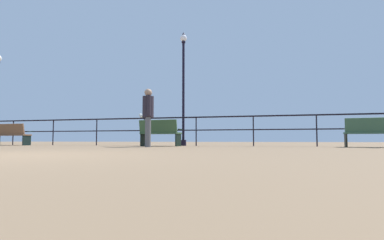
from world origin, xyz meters
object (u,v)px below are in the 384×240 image
Objects in this scene: bench_far_left at (9,133)px; lamppost_center at (183,82)px; bench_near_right at (374,131)px; seagull_on_rail at (142,116)px; bench_near_left at (160,132)px; person_by_bench at (148,113)px.

bench_far_left is 7.46m from lamppost_center.
seagull_on_rail is (-7.84, 0.83, 0.68)m from bench_near_right.
seagull_on_rail reaches higher than bench_near_right.
bench_near_right is at bearing 0.05° from bench_near_left.
bench_far_left is 1.12× the size of bench_near_right.
lamppost_center is (-6.21, 1.09, 1.97)m from bench_near_right.
person_by_bench is (-0.45, -2.38, -1.41)m from lamppost_center.
seagull_on_rail is (5.49, 0.83, 0.68)m from bench_far_left.
lamppost_center is (7.12, 1.09, 1.96)m from bench_far_left.
seagull_on_rail is (-1.63, -0.26, -1.29)m from lamppost_center.
bench_near_right is at bearing -9.93° from lamppost_center.
bench_near_right is 0.36× the size of lamppost_center.
bench_far_left is at bearing -171.40° from seagull_on_rail.
bench_near_left is at bearing 94.65° from person_by_bench.
person_by_bench is (0.10, -1.29, 0.54)m from bench_near_left.
person_by_bench is at bearing -100.63° from lamppost_center.
person_by_bench is (6.67, -1.29, 0.56)m from bench_far_left.
lamppost_center is at bearing 79.37° from person_by_bench.
lamppost_center is at bearing 170.07° from bench_near_right.
bench_near_left is (6.57, -0.00, 0.01)m from bench_far_left.
seagull_on_rail is at bearing 119.09° from person_by_bench.
seagull_on_rail reaches higher than bench_far_left.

